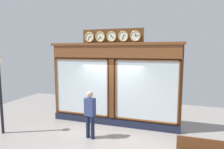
# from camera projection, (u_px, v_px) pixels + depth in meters

# --- Properties ---
(shop_facade) EXTENTS (5.46, 0.42, 3.91)m
(shop_facade) POSITION_uv_depth(u_px,v_px,m) (113.00, 84.00, 7.95)
(shop_facade) COLOR #5B3319
(shop_facade) RESTS_ON ground_plane
(pedestrian) EXTENTS (0.40, 0.29, 1.69)m
(pedestrian) POSITION_uv_depth(u_px,v_px,m) (90.00, 112.00, 6.77)
(pedestrian) COLOR #191E38
(pedestrian) RESTS_ON ground_plane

